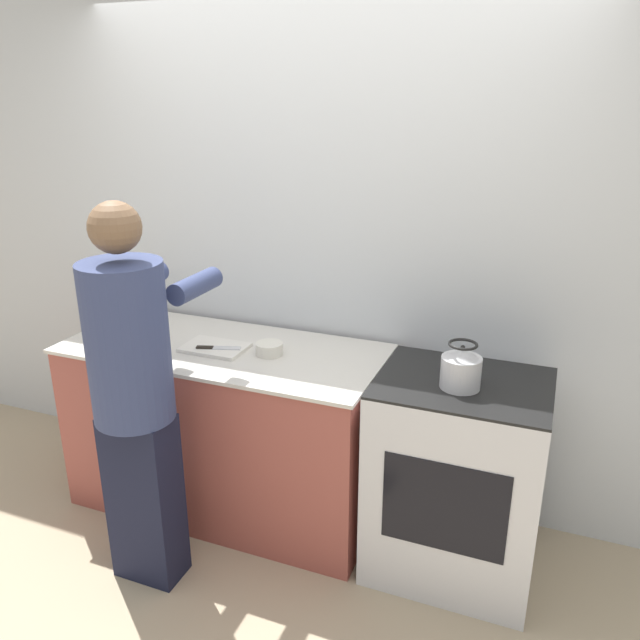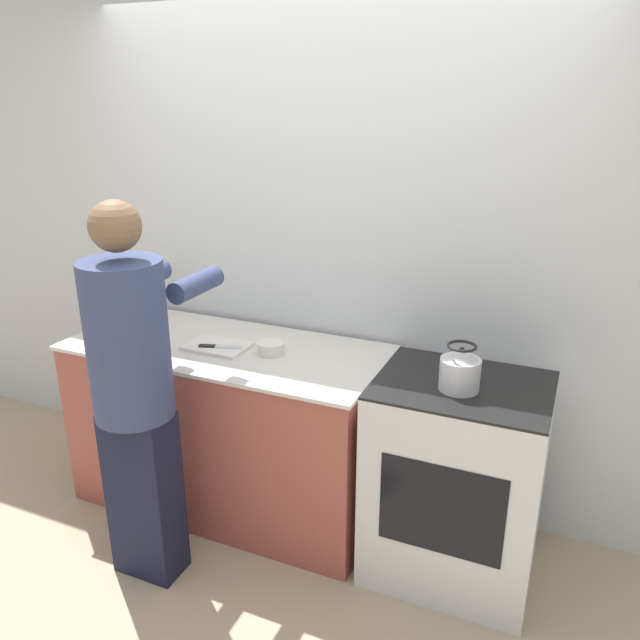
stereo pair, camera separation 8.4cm
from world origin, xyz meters
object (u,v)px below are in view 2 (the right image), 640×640
Objects in this scene: oven at (455,480)px; canister_jar at (129,310)px; cutting_board at (217,346)px; bowl_prep at (133,325)px; kettle at (460,371)px; knife at (219,346)px; person at (135,386)px.

canister_jar reaches higher than oven.
bowl_prep reaches higher than cutting_board.
oven is 3.04× the size of cutting_board.
kettle is 1.62× the size of bowl_prep.
knife is at bearing -179.58° from oven.
person reaches higher than kettle.
cutting_board is at bearing 176.49° from kettle.
cutting_board is 0.51m from bowl_prep.
canister_jar is (-1.85, 0.15, 0.49)m from oven.
kettle reaches higher than canister_jar.
kettle is at bearing -6.42° from canister_jar.
person reaches higher than oven.
knife is at bearing 81.82° from person.
bowl_prep is at bearing 177.42° from kettle.
bowl_prep is (-0.54, 0.03, 0.02)m from knife.
bowl_prep is at bearing 129.73° from person.
knife is 1.58× the size of canister_jar.
bowl_prep is 0.88× the size of canister_jar.
cutting_board is 1.42× the size of knife.
knife is 1.10× the size of kettle.
person is 1.34m from kettle.
oven is at bearing 23.28° from person.
person is (-1.25, -0.54, 0.45)m from oven.
knife is at bearing 177.54° from kettle.
cutting_board is (0.05, 0.55, -0.02)m from person.
kettle is at bearing -3.51° from cutting_board.
canister_jar is (-1.84, 0.21, -0.06)m from kettle.
person is at bearing -49.14° from canister_jar.
person is at bearing -158.90° from kettle.
kettle is 1.71m from bowl_prep.
cutting_board is at bearing -11.72° from canister_jar.
canister_jar reaches higher than cutting_board.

